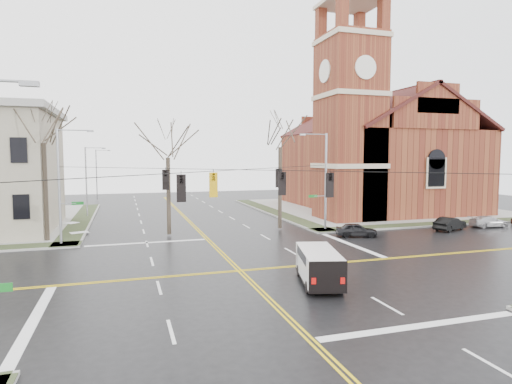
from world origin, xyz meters
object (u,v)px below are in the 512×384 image
object	(u,v)px
tree_ne	(280,142)
parked_car_a	(356,230)
church	(372,146)
signal_pole_nw	(61,183)
streetlight_north_a	(88,178)
tree_nw_far	(43,136)
signal_pole_ne	(324,178)
parked_car_c	(489,222)
cargo_van	(318,263)
parked_car_b	(450,224)
streetlight_north_b	(97,172)
tree_nw_near	(168,152)

from	to	relation	value
tree_ne	parked_car_a	bearing A→B (deg)	-46.39
church	signal_pole_nw	world-z (taller)	church
streetlight_north_a	tree_nw_far	size ratio (longest dim) A/B	0.67
signal_pole_ne	parked_car_c	bearing A→B (deg)	-10.68
church	signal_pole_ne	distance (m)	19.22
cargo_van	parked_car_b	size ratio (longest dim) A/B	1.35
signal_pole_ne	parked_car_b	world-z (taller)	signal_pole_ne
streetlight_north_b	parked_car_c	bearing A→B (deg)	-45.81
signal_pole_ne	streetlight_north_a	distance (m)	27.48
cargo_van	signal_pole_nw	bearing A→B (deg)	149.08
cargo_van	church	bearing A→B (deg)	68.23
parked_car_a	tree_nw_far	size ratio (longest dim) A/B	0.30
tree_ne	signal_pole_ne	bearing A→B (deg)	-23.66
parked_car_a	tree_ne	size ratio (longest dim) A/B	0.30
signal_pole_nw	parked_car_b	bearing A→B (deg)	-5.90
streetlight_north_b	tree_ne	bearing A→B (deg)	-62.44
tree_nw_near	tree_ne	size ratio (longest dim) A/B	0.87
church	parked_car_c	world-z (taller)	church
tree_nw_far	tree_ne	world-z (taller)	tree_nw_far
signal_pole_ne	signal_pole_nw	distance (m)	22.64
parked_car_c	parked_car_b	bearing A→B (deg)	101.14
tree_nw_far	tree_nw_near	xyz separation A→B (m)	(9.82, -0.21, -1.29)
signal_pole_nw	streetlight_north_a	xyz separation A→B (m)	(0.67, 16.50, -0.48)
parked_car_b	parked_car_a	bearing A→B (deg)	70.00
parked_car_b	tree_nw_far	size ratio (longest dim) A/B	0.33
streetlight_north_b	cargo_van	bearing A→B (deg)	-74.73
signal_pole_ne	cargo_van	xyz separation A→B (m)	(-7.84, -15.26, -3.84)
signal_pole_nw	parked_car_a	bearing A→B (deg)	-8.82
streetlight_north_b	tree_nw_far	xyz separation A→B (m)	(-2.10, -34.74, 4.16)
tree_ne	signal_pole_nw	bearing A→B (deg)	-174.96
parked_car_b	parked_car_c	size ratio (longest dim) A/B	1.01
streetlight_north_a	tree_nw_far	bearing A→B (deg)	-98.12
church	parked_car_a	xyz separation A→B (m)	(-12.11, -17.00, -7.83)
tree_nw_near	parked_car_c	bearing A→B (deg)	-8.63
signal_pole_nw	church	bearing A→B (deg)	20.21
signal_pole_nw	tree_nw_near	size ratio (longest dim) A/B	0.89
parked_car_b	parked_car_c	xyz separation A→B (m)	(5.08, 0.40, -0.08)
cargo_van	parked_car_a	world-z (taller)	cargo_van
church	signal_pole_ne	bearing A→B (deg)	-135.34
signal_pole_ne	parked_car_c	xyz separation A→B (m)	(16.54, -3.12, -4.39)
streetlight_north_a	streetlight_north_b	bearing A→B (deg)	90.00
streetlight_north_b	parked_car_c	xyz separation A→B (m)	(38.52, -39.62, -3.91)
parked_car_a	parked_car_c	xyz separation A→B (m)	(15.21, 0.60, -0.04)
streetlight_north_b	tree_nw_far	world-z (taller)	tree_nw_far
parked_car_c	tree_nw_near	xyz separation A→B (m)	(-30.80, 4.68, 6.79)
streetlight_north_b	cargo_van	world-z (taller)	streetlight_north_b
cargo_van	tree_nw_far	bearing A→B (deg)	148.60
tree_ne	parked_car_c	bearing A→B (deg)	-13.23
parked_car_b	tree_ne	bearing A→B (deg)	50.11
signal_pole_ne	parked_car_a	bearing A→B (deg)	-70.27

